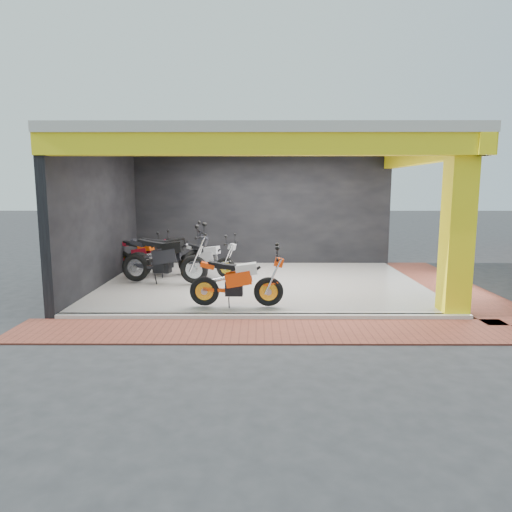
# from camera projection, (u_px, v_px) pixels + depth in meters

# --- Properties ---
(ground) EXTENTS (80.00, 80.00, 0.00)m
(ground) POSITION_uv_depth(u_px,v_px,m) (263.00, 306.00, 9.81)
(ground) COLOR #2D2D30
(ground) RESTS_ON ground
(showroom_floor) EXTENTS (8.00, 6.00, 0.10)m
(showroom_floor) POSITION_uv_depth(u_px,v_px,m) (262.00, 284.00, 11.78)
(showroom_floor) COLOR white
(showroom_floor) RESTS_ON ground
(showroom_ceiling) EXTENTS (8.40, 6.40, 0.20)m
(showroom_ceiling) POSITION_uv_depth(u_px,v_px,m) (262.00, 143.00, 11.25)
(showroom_ceiling) COLOR beige
(showroom_ceiling) RESTS_ON corner_column
(back_wall) EXTENTS (8.20, 0.20, 3.50)m
(back_wall) POSITION_uv_depth(u_px,v_px,m) (261.00, 212.00, 14.59)
(back_wall) COLOR black
(back_wall) RESTS_ON ground
(left_wall) EXTENTS (0.20, 6.20, 3.50)m
(left_wall) POSITION_uv_depth(u_px,v_px,m) (101.00, 218.00, 11.54)
(left_wall) COLOR black
(left_wall) RESTS_ON ground
(corner_column) EXTENTS (0.50, 0.50, 3.50)m
(corner_column) POSITION_uv_depth(u_px,v_px,m) (458.00, 228.00, 8.80)
(corner_column) COLOR yellow
(corner_column) RESTS_ON ground
(header_beam_front) EXTENTS (8.40, 0.30, 0.40)m
(header_beam_front) POSITION_uv_depth(u_px,v_px,m) (264.00, 144.00, 8.33)
(header_beam_front) COLOR yellow
(header_beam_front) RESTS_ON corner_column
(header_beam_right) EXTENTS (0.30, 6.40, 0.40)m
(header_beam_right) POSITION_uv_depth(u_px,v_px,m) (424.00, 156.00, 11.28)
(header_beam_right) COLOR yellow
(header_beam_right) RESTS_ON corner_column
(floor_kerb) EXTENTS (8.00, 0.20, 0.10)m
(floor_kerb) POSITION_uv_depth(u_px,v_px,m) (264.00, 317.00, 8.80)
(floor_kerb) COLOR white
(floor_kerb) RESTS_ON ground
(paver_front) EXTENTS (9.00, 1.40, 0.03)m
(paver_front) POSITION_uv_depth(u_px,v_px,m) (264.00, 331.00, 8.03)
(paver_front) COLOR brown
(paver_front) RESTS_ON ground
(paver_right) EXTENTS (1.40, 7.00, 0.03)m
(paver_right) POSITION_uv_depth(u_px,v_px,m) (448.00, 285.00, 11.77)
(paver_right) COLOR brown
(paver_right) RESTS_ON ground
(moto_hero) EXTENTS (2.04, 0.81, 1.23)m
(moto_hero) POSITION_uv_depth(u_px,v_px,m) (269.00, 278.00, 9.21)
(moto_hero) COLOR #FF440A
(moto_hero) RESTS_ON showroom_floor
(moto_row_a) EXTENTS (2.01, 1.43, 1.16)m
(moto_row_a) POSITION_uv_depth(u_px,v_px,m) (226.00, 257.00, 12.14)
(moto_row_a) COLOR #999BA0
(moto_row_a) RESTS_ON showroom_floor
(moto_row_b) EXTENTS (2.53, 1.31, 1.47)m
(moto_row_b) POSITION_uv_depth(u_px,v_px,m) (194.00, 256.00, 11.32)
(moto_row_b) COLOR black
(moto_row_b) RESTS_ON showroom_floor
(moto_row_c) EXTENTS (2.05, 1.35, 1.18)m
(moto_row_c) POSITION_uv_depth(u_px,v_px,m) (159.00, 253.00, 12.76)
(moto_row_c) COLOR #AF1223
(moto_row_c) RESTS_ON showroom_floor
(moto_row_d) EXTENTS (2.48, 1.53, 1.43)m
(moto_row_d) POSITION_uv_depth(u_px,v_px,m) (195.00, 250.00, 12.55)
(moto_row_d) COLOR black
(moto_row_d) RESTS_ON showroom_floor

